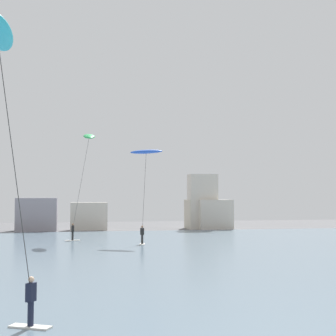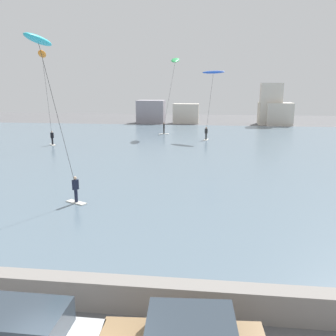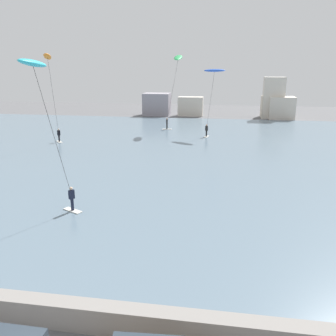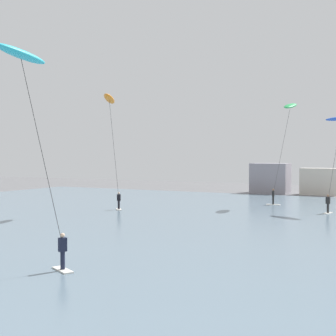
{
  "view_description": "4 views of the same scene",
  "coord_description": "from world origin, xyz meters",
  "px_view_note": "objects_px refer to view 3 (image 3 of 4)",
  "views": [
    {
      "loc": [
        -3.65,
        -2.51,
        4.38
      ],
      "look_at": [
        -0.15,
        15.73,
        5.43
      ],
      "focal_mm": 52.22,
      "sensor_mm": 36.0,
      "label": 1
    },
    {
      "loc": [
        3.03,
        -6.1,
        7.16
      ],
      "look_at": [
        0.64,
        13.53,
        2.56
      ],
      "focal_mm": 39.21,
      "sensor_mm": 36.0,
      "label": 2
    },
    {
      "loc": [
        4.46,
        -6.02,
        9.24
      ],
      "look_at": [
        1.39,
        13.38,
        3.52
      ],
      "focal_mm": 38.0,
      "sensor_mm": 36.0,
      "label": 3
    },
    {
      "loc": [
        8.23,
        -1.32,
        5.1
      ],
      "look_at": [
        -1.0,
        16.4,
        4.58
      ],
      "focal_mm": 48.96,
      "sensor_mm": 36.0,
      "label": 4
    }
  ],
  "objects_px": {
    "kitesurfer_green": "(177,63)",
    "kitesurfer_orange": "(49,69)",
    "kitesurfer_cyan": "(38,82)",
    "kitesurfer_blue": "(214,76)"
  },
  "relations": [
    {
      "from": "kitesurfer_green",
      "to": "kitesurfer_orange",
      "type": "xyz_separation_m",
      "value": [
        -12.46,
        -13.63,
        -0.64
      ]
    },
    {
      "from": "kitesurfer_orange",
      "to": "kitesurfer_blue",
      "type": "bearing_deg",
      "value": 30.49
    },
    {
      "from": "kitesurfer_green",
      "to": "kitesurfer_orange",
      "type": "distance_m",
      "value": 18.48
    },
    {
      "from": "kitesurfer_orange",
      "to": "kitesurfer_cyan",
      "type": "relative_size",
      "value": 1.09
    },
    {
      "from": "kitesurfer_green",
      "to": "kitesurfer_cyan",
      "type": "relative_size",
      "value": 1.11
    },
    {
      "from": "kitesurfer_blue",
      "to": "kitesurfer_cyan",
      "type": "distance_m",
      "value": 30.89
    },
    {
      "from": "kitesurfer_green",
      "to": "kitesurfer_blue",
      "type": "distance_m",
      "value": 6.39
    },
    {
      "from": "kitesurfer_green",
      "to": "kitesurfer_cyan",
      "type": "height_order",
      "value": "kitesurfer_green"
    },
    {
      "from": "kitesurfer_green",
      "to": "kitesurfer_cyan",
      "type": "bearing_deg",
      "value": -96.06
    },
    {
      "from": "kitesurfer_orange",
      "to": "kitesurfer_cyan",
      "type": "distance_m",
      "value": 21.17
    }
  ]
}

